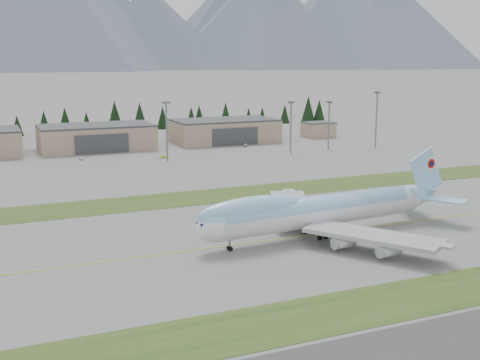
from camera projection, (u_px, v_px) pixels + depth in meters
name	position (u px, v px, depth m)	size (l,w,h in m)	color
ground	(289.00, 238.00, 132.37)	(7000.00, 7000.00, 0.00)	slate
grass_strip_near	(398.00, 300.00, 98.18)	(400.00, 14.00, 0.08)	#2C4D1B
grass_strip_far	(216.00, 196.00, 172.87)	(400.00, 18.00, 0.08)	#2C4D1B
taxiway_line_main	(289.00, 238.00, 132.37)	(400.00, 0.40, 0.02)	gold
boeing_747_freighter	(319.00, 210.00, 132.64)	(67.64, 58.18, 17.81)	white
hangar_center	(96.00, 137.00, 260.37)	(48.00, 26.60, 10.80)	tan
hangar_right	(225.00, 131.00, 283.67)	(48.00, 26.60, 10.80)	tan
control_shed	(318.00, 130.00, 301.71)	(14.00, 12.00, 7.60)	tan
floodlight_masts	(296.00, 115.00, 250.01)	(98.22, 6.68, 24.69)	slate
service_vehicle_a	(81.00, 160.00, 234.26)	(1.21, 3.00, 1.02)	silver
service_vehicle_b	(164.00, 158.00, 238.89)	(1.23, 3.50, 1.15)	#C7D234
service_vehicle_c	(246.00, 146.00, 270.07)	(1.57, 3.88, 1.12)	#A2A3A7
conifer_belt	(103.00, 119.00, 321.73)	(271.47, 16.82, 16.82)	black
mountain_ridge_rear	(39.00, 10.00, 2778.42)	(4489.09, 1065.76, 532.88)	#4B5964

